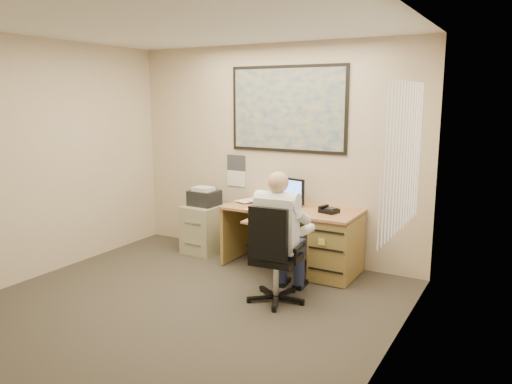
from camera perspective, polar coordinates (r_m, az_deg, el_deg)
The scene contains 8 objects.
room_shell at distance 4.51m, azimuth -11.25°, elevation 1.73°, with size 4.00×4.50×2.70m.
desk at distance 5.91m, azimuth 7.07°, elevation -5.04°, with size 1.60×0.97×1.08m.
world_map at distance 6.23m, azimuth 3.61°, elevation 9.43°, with size 1.56×0.03×1.06m, color #1E4C93.
wall_calendar at distance 6.66m, azimuth -2.27°, elevation 2.45°, with size 0.28×0.01×0.42m, color white.
window_blinds at distance 4.31m, azimuth 16.62°, elevation 3.76°, with size 0.06×1.40×1.30m, color beige, non-canonical shape.
filing_cabinet at distance 6.72m, azimuth -5.86°, elevation -3.65°, with size 0.47×0.56×0.88m.
office_chair at distance 5.08m, azimuth 2.03°, elevation -9.36°, with size 0.65×0.65×1.02m.
person at distance 5.03m, azimuth 2.51°, elevation -5.17°, with size 0.56×0.80×1.33m, color white, non-canonical shape.
Camera 1 is at (2.90, -3.38, 2.04)m, focal length 35.00 mm.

